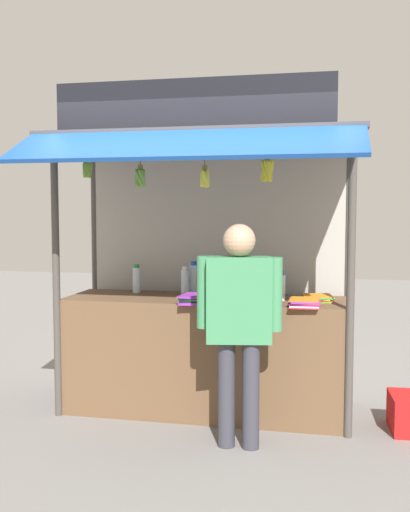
% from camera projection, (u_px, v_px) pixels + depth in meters
% --- Properties ---
extents(ground_plane, '(20.00, 20.00, 0.00)m').
position_uv_depth(ground_plane, '(205.00, 411.00, 4.98)').
color(ground_plane, slate).
extents(stall_counter, '(2.32, 0.69, 0.96)m').
position_uv_depth(stall_counter, '(205.00, 355.00, 4.94)').
color(stall_counter, brown).
rests_on(stall_counter, ground).
extents(stall_structure, '(2.52, 1.55, 2.64)m').
position_uv_depth(stall_structure, '(208.00, 220.00, 4.97)').
color(stall_structure, '#4C4742').
rests_on(stall_structure, ground).
extents(water_bottle_front_left, '(0.07, 0.07, 0.23)m').
position_uv_depth(water_bottle_front_left, '(281.00, 287.00, 4.78)').
color(water_bottle_front_left, silver).
rests_on(water_bottle_front_left, stall_counter).
extents(water_bottle_far_left, '(0.07, 0.07, 0.24)m').
position_uv_depth(water_bottle_far_left, '(260.00, 283.00, 4.97)').
color(water_bottle_far_left, silver).
rests_on(water_bottle_far_left, stall_counter).
extents(water_bottle_mid_right, '(0.08, 0.08, 0.29)m').
position_uv_depth(water_bottle_mid_right, '(194.00, 279.00, 5.13)').
color(water_bottle_mid_right, silver).
rests_on(water_bottle_mid_right, stall_counter).
extents(water_bottle_right, '(0.07, 0.07, 0.25)m').
position_uv_depth(water_bottle_right, '(137.00, 279.00, 5.22)').
color(water_bottle_right, silver).
rests_on(water_bottle_right, stall_counter).
extents(water_bottle_back_right, '(0.07, 0.07, 0.25)m').
position_uv_depth(water_bottle_back_right, '(185.00, 282.00, 5.06)').
color(water_bottle_back_right, silver).
rests_on(water_bottle_back_right, stall_counter).
extents(water_bottle_rear_center, '(0.09, 0.09, 0.32)m').
position_uv_depth(water_bottle_rear_center, '(214.00, 279.00, 5.02)').
color(water_bottle_rear_center, silver).
rests_on(water_bottle_rear_center, stall_counter).
extents(magazine_stack_front_right, '(0.24, 0.27, 0.06)m').
position_uv_depth(magazine_stack_front_right, '(305.00, 303.00, 4.47)').
color(magazine_stack_front_right, red).
rests_on(magazine_stack_front_right, stall_counter).
extents(magazine_stack_left, '(0.26, 0.28, 0.05)m').
position_uv_depth(magazine_stack_left, '(318.00, 298.00, 4.73)').
color(magazine_stack_left, green).
rests_on(magazine_stack_left, stall_counter).
extents(magazine_stack_back_left, '(0.20, 0.31, 0.06)m').
position_uv_depth(magazine_stack_back_left, '(192.00, 299.00, 4.65)').
color(magazine_stack_back_left, purple).
rests_on(magazine_stack_back_left, stall_counter).
extents(magazine_stack_center, '(0.25, 0.32, 0.05)m').
position_uv_depth(magazine_stack_center, '(258.00, 300.00, 4.64)').
color(magazine_stack_center, orange).
rests_on(magazine_stack_center, stall_counter).
extents(banana_bunch_rightmost, '(0.11, 0.11, 0.27)m').
position_uv_depth(banana_bunch_rightmost, '(267.00, 170.00, 4.28)').
color(banana_bunch_rightmost, '#332D23').
extents(banana_bunch_inner_left, '(0.10, 0.09, 0.23)m').
position_uv_depth(banana_bunch_inner_left, '(87.00, 169.00, 4.56)').
color(banana_bunch_inner_left, '#332D23').
extents(banana_bunch_leftmost, '(0.10, 0.10, 0.31)m').
position_uv_depth(banana_bunch_leftmost, '(205.00, 178.00, 4.38)').
color(banana_bunch_leftmost, '#332D23').
extents(banana_bunch_inner_right, '(0.11, 0.10, 0.30)m').
position_uv_depth(banana_bunch_inner_right, '(140.00, 177.00, 4.48)').
color(banana_bunch_inner_right, '#332D23').
extents(vendor_person, '(0.60, 0.26, 1.59)m').
position_uv_depth(vendor_person, '(239.00, 314.00, 4.15)').
color(vendor_person, '#383842').
rests_on(vendor_person, ground).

